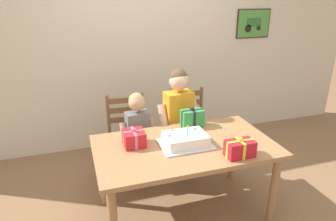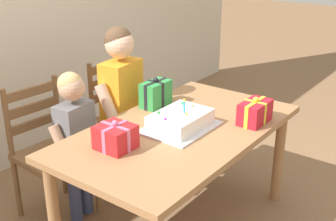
{
  "view_description": "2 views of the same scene",
  "coord_description": "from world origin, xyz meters",
  "px_view_note": "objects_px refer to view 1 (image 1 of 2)",
  "views": [
    {
      "loc": [
        -0.86,
        -2.19,
        1.96
      ],
      "look_at": [
        -0.08,
        0.24,
        0.96
      ],
      "focal_mm": 32.38,
      "sensor_mm": 36.0,
      "label": 1
    },
    {
      "loc": [
        -2.0,
        -1.4,
        1.82
      ],
      "look_at": [
        -0.03,
        0.06,
        0.83
      ],
      "focal_mm": 47.63,
      "sensor_mm": 36.0,
      "label": 2
    }
  ],
  "objects_px": {
    "birthday_cake": "(185,140)",
    "gift_box_corner_small": "(134,138)",
    "gift_box_red_large": "(240,148)",
    "child_younger": "(138,130)",
    "chair_left": "(128,138)",
    "child_older": "(179,114)",
    "chair_right": "(190,129)",
    "dining_table": "(185,154)",
    "gift_box_beside_cake": "(192,118)"
  },
  "relations": [
    {
      "from": "birthday_cake",
      "to": "gift_box_corner_small",
      "type": "height_order",
      "value": "birthday_cake"
    },
    {
      "from": "gift_box_red_large",
      "to": "child_younger",
      "type": "height_order",
      "value": "child_younger"
    },
    {
      "from": "chair_left",
      "to": "gift_box_red_large",
      "type": "bearing_deg",
      "value": -57.51
    },
    {
      "from": "child_older",
      "to": "child_younger",
      "type": "relative_size",
      "value": 1.2
    },
    {
      "from": "chair_right",
      "to": "child_older",
      "type": "bearing_deg",
      "value": -138.62
    },
    {
      "from": "dining_table",
      "to": "birthday_cake",
      "type": "height_order",
      "value": "birthday_cake"
    },
    {
      "from": "child_older",
      "to": "child_younger",
      "type": "bearing_deg",
      "value": 179.94
    },
    {
      "from": "dining_table",
      "to": "birthday_cake",
      "type": "relative_size",
      "value": 3.55
    },
    {
      "from": "gift_box_corner_small",
      "to": "child_younger",
      "type": "xyz_separation_m",
      "value": [
        0.14,
        0.48,
        -0.16
      ]
    },
    {
      "from": "birthday_cake",
      "to": "chair_right",
      "type": "xyz_separation_m",
      "value": [
        0.37,
        0.8,
        -0.3
      ]
    },
    {
      "from": "dining_table",
      "to": "chair_left",
      "type": "height_order",
      "value": "chair_left"
    },
    {
      "from": "birthday_cake",
      "to": "gift_box_beside_cake",
      "type": "distance_m",
      "value": 0.41
    },
    {
      "from": "dining_table",
      "to": "gift_box_beside_cake",
      "type": "bearing_deg",
      "value": 59.2
    },
    {
      "from": "birthday_cake",
      "to": "gift_box_red_large",
      "type": "xyz_separation_m",
      "value": [
        0.35,
        -0.31,
        0.02
      ]
    },
    {
      "from": "gift_box_beside_cake",
      "to": "birthday_cake",
      "type": "bearing_deg",
      "value": -120.64
    },
    {
      "from": "gift_box_beside_cake",
      "to": "chair_left",
      "type": "xyz_separation_m",
      "value": [
        -0.56,
        0.45,
        -0.34
      ]
    },
    {
      "from": "gift_box_beside_cake",
      "to": "child_younger",
      "type": "xyz_separation_m",
      "value": [
        -0.49,
        0.27,
        -0.18
      ]
    },
    {
      "from": "dining_table",
      "to": "gift_box_corner_small",
      "type": "height_order",
      "value": "gift_box_corner_small"
    },
    {
      "from": "gift_box_beside_cake",
      "to": "gift_box_corner_small",
      "type": "distance_m",
      "value": 0.66
    },
    {
      "from": "gift_box_red_large",
      "to": "dining_table",
      "type": "bearing_deg",
      "value": 137.4
    },
    {
      "from": "gift_box_corner_small",
      "to": "child_younger",
      "type": "height_order",
      "value": "child_younger"
    },
    {
      "from": "chair_left",
      "to": "child_older",
      "type": "xyz_separation_m",
      "value": [
        0.52,
        -0.18,
        0.28
      ]
    },
    {
      "from": "dining_table",
      "to": "gift_box_corner_small",
      "type": "distance_m",
      "value": 0.47
    },
    {
      "from": "dining_table",
      "to": "child_older",
      "type": "bearing_deg",
      "value": 75.43
    },
    {
      "from": "child_older",
      "to": "dining_table",
      "type": "bearing_deg",
      "value": -104.57
    },
    {
      "from": "chair_left",
      "to": "child_older",
      "type": "bearing_deg",
      "value": -19.35
    },
    {
      "from": "child_older",
      "to": "child_younger",
      "type": "xyz_separation_m",
      "value": [
        -0.44,
        0.0,
        -0.13
      ]
    },
    {
      "from": "birthday_cake",
      "to": "child_older",
      "type": "bearing_deg",
      "value": 75.39
    },
    {
      "from": "gift_box_red_large",
      "to": "birthday_cake",
      "type": "bearing_deg",
      "value": 138.04
    },
    {
      "from": "birthday_cake",
      "to": "child_older",
      "type": "height_order",
      "value": "child_older"
    },
    {
      "from": "dining_table",
      "to": "gift_box_red_large",
      "type": "distance_m",
      "value": 0.5
    },
    {
      "from": "chair_left",
      "to": "child_older",
      "type": "distance_m",
      "value": 0.62
    },
    {
      "from": "gift_box_red_large",
      "to": "chair_right",
      "type": "xyz_separation_m",
      "value": [
        0.02,
        1.11,
        -0.32
      ]
    },
    {
      "from": "child_younger",
      "to": "child_older",
      "type": "bearing_deg",
      "value": -0.06
    },
    {
      "from": "gift_box_corner_small",
      "to": "chair_left",
      "type": "bearing_deg",
      "value": 84.66
    },
    {
      "from": "chair_left",
      "to": "chair_right",
      "type": "height_order",
      "value": "same"
    },
    {
      "from": "dining_table",
      "to": "child_younger",
      "type": "height_order",
      "value": "child_younger"
    },
    {
      "from": "birthday_cake",
      "to": "gift_box_beside_cake",
      "type": "xyz_separation_m",
      "value": [
        0.21,
        0.35,
        0.04
      ]
    },
    {
      "from": "gift_box_red_large",
      "to": "chair_right",
      "type": "height_order",
      "value": "chair_right"
    },
    {
      "from": "gift_box_red_large",
      "to": "gift_box_corner_small",
      "type": "bearing_deg",
      "value": 149.94
    },
    {
      "from": "chair_left",
      "to": "chair_right",
      "type": "relative_size",
      "value": 1.0
    },
    {
      "from": "chair_right",
      "to": "child_younger",
      "type": "height_order",
      "value": "child_younger"
    },
    {
      "from": "child_older",
      "to": "chair_left",
      "type": "bearing_deg",
      "value": 160.65
    },
    {
      "from": "birthday_cake",
      "to": "chair_right",
      "type": "height_order",
      "value": "chair_right"
    },
    {
      "from": "child_older",
      "to": "child_younger",
      "type": "distance_m",
      "value": 0.46
    },
    {
      "from": "birthday_cake",
      "to": "child_older",
      "type": "xyz_separation_m",
      "value": [
        0.16,
        0.61,
        -0.02
      ]
    },
    {
      "from": "gift_box_red_large",
      "to": "gift_box_beside_cake",
      "type": "relative_size",
      "value": 1.07
    },
    {
      "from": "chair_left",
      "to": "child_older",
      "type": "relative_size",
      "value": 0.74
    },
    {
      "from": "gift_box_red_large",
      "to": "gift_box_corner_small",
      "type": "xyz_separation_m",
      "value": [
        -0.77,
        0.45,
        -0.0
      ]
    },
    {
      "from": "gift_box_red_large",
      "to": "child_younger",
      "type": "distance_m",
      "value": 1.14
    }
  ]
}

